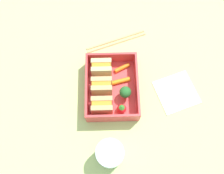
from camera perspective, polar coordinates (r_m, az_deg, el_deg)
ground_plane at (r=71.11cm, az=0.00°, el=-1.03°), size 120.00×120.00×2.00cm
bento_tray at (r=69.60cm, az=0.00°, el=-0.60°), size 17.89×14.08×1.20cm
bento_rim at (r=66.95cm, az=0.00°, el=0.21°), size 17.89×14.08×4.45cm
sandwich_left at (r=65.20cm, az=-2.32°, el=-4.23°), size 3.77×5.53×4.67cm
sandwich_center_left at (r=66.88cm, az=-2.37°, el=0.19°), size 3.77×5.53×4.67cm
sandwich_center at (r=68.94cm, az=-2.42°, el=4.37°), size 3.77×5.53×4.67cm
strawberry_far_left at (r=65.95cm, az=2.21°, el=-4.98°), size 2.49×2.49×3.09cm
broccoli_floret at (r=66.01cm, az=3.04°, el=-1.22°), size 3.15×3.15×4.36cm
carrot_stick_far_left at (r=69.26cm, az=2.01°, el=1.38°), size 2.36×5.32×1.21cm
carrot_stick_left at (r=70.90cm, az=2.33°, el=4.40°), size 2.99×4.51×1.13cm
chopstick_pair at (r=76.56cm, az=1.01°, el=10.48°), size 7.68×18.12×0.70cm
drinking_glass at (r=62.63cm, az=-0.47°, el=-15.06°), size 6.66×6.66×7.56cm
folded_napkin at (r=72.08cm, az=14.52°, el=-1.15°), size 13.24×13.41×0.40cm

